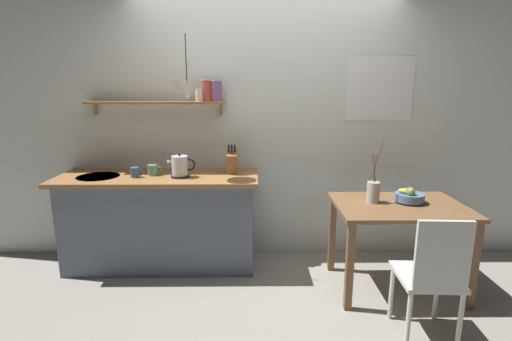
# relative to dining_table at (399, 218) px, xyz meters

# --- Properties ---
(ground_plane) EXTENTS (14.00, 14.00, 0.00)m
(ground_plane) POSITION_rel_dining_table_xyz_m (-1.08, 0.12, -0.63)
(ground_plane) COLOR gray
(back_wall) EXTENTS (6.80, 0.11, 2.70)m
(back_wall) POSITION_rel_dining_table_xyz_m (-0.87, 0.77, 0.72)
(back_wall) COLOR silver
(back_wall) RESTS_ON ground_plane
(kitchen_counter) EXTENTS (1.83, 0.63, 0.89)m
(kitchen_counter) POSITION_rel_dining_table_xyz_m (-2.08, 0.44, -0.18)
(kitchen_counter) COLOR slate
(kitchen_counter) RESTS_ON ground_plane
(wall_shelf) EXTENTS (1.29, 0.20, 0.33)m
(wall_shelf) POSITION_rel_dining_table_xyz_m (-1.87, 0.61, 0.96)
(wall_shelf) COLOR #9E6B3D
(dining_table) EXTENTS (1.05, 0.75, 0.75)m
(dining_table) POSITION_rel_dining_table_xyz_m (0.00, 0.00, 0.00)
(dining_table) COLOR brown
(dining_table) RESTS_ON ground_plane
(dining_chair_near) EXTENTS (0.41, 0.44, 0.91)m
(dining_chair_near) POSITION_rel_dining_table_xyz_m (-0.04, -0.72, -0.13)
(dining_chair_near) COLOR silver
(dining_chair_near) RESTS_ON ground_plane
(fruit_bowl) EXTENTS (0.24, 0.24, 0.14)m
(fruit_bowl) POSITION_rel_dining_table_xyz_m (0.09, 0.05, 0.17)
(fruit_bowl) COLOR #51759E
(fruit_bowl) RESTS_ON dining_table
(twig_vase) EXTENTS (0.11, 0.11, 0.55)m
(twig_vase) POSITION_rel_dining_table_xyz_m (-0.21, 0.06, 0.21)
(twig_vase) COLOR #B7B2A8
(twig_vase) RESTS_ON dining_table
(electric_kettle) EXTENTS (0.25, 0.17, 0.22)m
(electric_kettle) POSITION_rel_dining_table_xyz_m (-1.86, 0.37, 0.36)
(electric_kettle) COLOR black
(electric_kettle) RESTS_ON kitchen_counter
(knife_block) EXTENTS (0.10, 0.17, 0.28)m
(knife_block) POSITION_rel_dining_table_xyz_m (-1.40, 0.51, 0.37)
(knife_block) COLOR #9E6B3D
(knife_block) RESTS_ON kitchen_counter
(coffee_mug_by_sink) EXTENTS (0.12, 0.08, 0.09)m
(coffee_mug_by_sink) POSITION_rel_dining_table_xyz_m (-2.26, 0.36, 0.31)
(coffee_mug_by_sink) COLOR #3D5B89
(coffee_mug_by_sink) RESTS_ON kitchen_counter
(coffee_mug_spare) EXTENTS (0.13, 0.09, 0.10)m
(coffee_mug_spare) POSITION_rel_dining_table_xyz_m (-2.12, 0.44, 0.31)
(coffee_mug_spare) COLOR slate
(coffee_mug_spare) RESTS_ON kitchen_counter
(pendant_lamp) EXTENTS (0.26, 0.26, 0.53)m
(pendant_lamp) POSITION_rel_dining_table_xyz_m (-1.76, 0.33, 1.03)
(pendant_lamp) COLOR black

